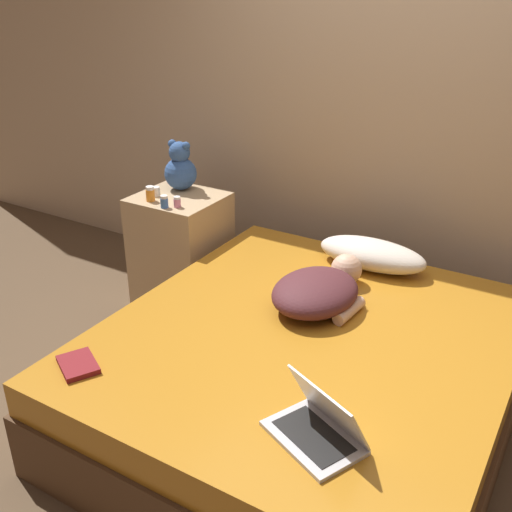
{
  "coord_description": "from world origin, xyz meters",
  "views": [
    {
      "loc": [
        0.98,
        -2.07,
        1.94
      ],
      "look_at": [
        -0.42,
        0.24,
        0.66
      ],
      "focal_mm": 42.0,
      "sensor_mm": 36.0,
      "label": 1
    }
  ],
  "objects": [
    {
      "name": "ground_plane",
      "position": [
        0.0,
        0.0,
        0.0
      ],
      "size": [
        12.0,
        12.0,
        0.0
      ],
      "primitive_type": "plane",
      "color": "brown"
    },
    {
      "name": "bottle_blue",
      "position": [
        -1.14,
        0.42,
        0.75
      ],
      "size": [
        0.05,
        0.05,
        0.07
      ],
      "color": "#3866B2",
      "rests_on": "nightstand"
    },
    {
      "name": "bed",
      "position": [
        0.0,
        0.0,
        0.24
      ],
      "size": [
        1.76,
        1.95,
        0.48
      ],
      "color": "#4C331E",
      "rests_on": "ground_plane"
    },
    {
      "name": "bottle_orange",
      "position": [
        -1.29,
        0.47,
        0.76
      ],
      "size": [
        0.05,
        0.05,
        0.09
      ],
      "color": "orange",
      "rests_on": "nightstand"
    },
    {
      "name": "teddy_bear",
      "position": [
        -1.26,
        0.73,
        0.85
      ],
      "size": [
        0.2,
        0.2,
        0.31
      ],
      "color": "#335693",
      "rests_on": "nightstand"
    },
    {
      "name": "bottle_pink",
      "position": [
        -1.08,
        0.47,
        0.75
      ],
      "size": [
        0.04,
        0.04,
        0.06
      ],
      "color": "pink",
      "rests_on": "nightstand"
    },
    {
      "name": "bottle_white",
      "position": [
        -1.32,
        0.56,
        0.74
      ],
      "size": [
        0.05,
        0.05,
        0.06
      ],
      "color": "white",
      "rests_on": "nightstand"
    },
    {
      "name": "laptop",
      "position": [
        0.33,
        -0.58,
        0.53
      ],
      "size": [
        0.4,
        0.34,
        0.21
      ],
      "rotation": [
        0.0,
        0.0,
        -0.42
      ],
      "color": "silver",
      "rests_on": "bed"
    },
    {
      "name": "nightstand",
      "position": [
        -1.2,
        0.62,
        0.36
      ],
      "size": [
        0.51,
        0.47,
        0.72
      ],
      "color": "tan",
      "rests_on": "ground_plane"
    },
    {
      "name": "wall_back",
      "position": [
        0.0,
        1.25,
        1.3
      ],
      "size": [
        8.0,
        0.06,
        2.6
      ],
      "color": "tan",
      "rests_on": "ground_plane"
    },
    {
      "name": "book",
      "position": [
        -0.69,
        -0.72,
        0.49
      ],
      "size": [
        0.23,
        0.21,
        0.02
      ],
      "rotation": [
        0.0,
        0.0,
        -0.5
      ],
      "color": "maroon",
      "rests_on": "bed"
    },
    {
      "name": "person_lying",
      "position": [
        -0.07,
        0.26,
        0.56
      ],
      "size": [
        0.43,
        0.65,
        0.17
      ],
      "rotation": [
        0.0,
        0.0,
        -0.09
      ],
      "color": "#4C2328",
      "rests_on": "bed"
    },
    {
      "name": "pillow",
      "position": [
        -0.0,
        0.77,
        0.56
      ],
      "size": [
        0.6,
        0.27,
        0.16
      ],
      "color": "beige",
      "rests_on": "bed"
    }
  ]
}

